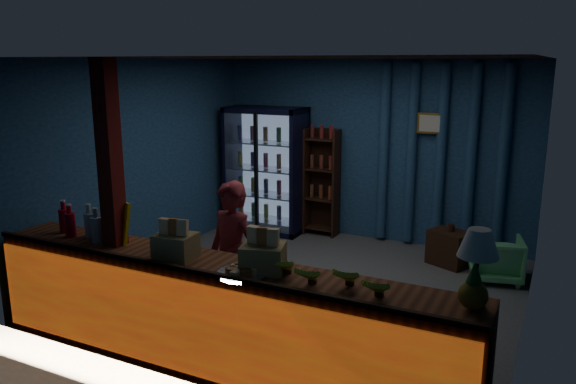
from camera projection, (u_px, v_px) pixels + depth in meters
name	position (u px, v px, depth m)	size (l,w,h in m)	color
ground	(308.00, 289.00, 6.48)	(4.60, 4.60, 0.00)	#515154
room_walls	(309.00, 155.00, 6.13)	(4.60, 4.60, 4.60)	navy
counter	(214.00, 316.00, 4.71)	(4.40, 0.57, 0.99)	brown
support_post	(113.00, 207.00, 4.99)	(0.16, 0.16, 2.60)	maroon
beverage_cooler	(268.00, 170.00, 8.62)	(1.20, 0.62, 1.90)	black
bottle_shelf	(323.00, 183.00, 8.40)	(0.50, 0.28, 1.60)	#321810
curtain_folds	(441.00, 157.00, 7.62)	(1.74, 0.14, 2.50)	navy
framed_picture	(431.00, 123.00, 7.55)	(0.36, 0.04, 0.28)	gold
shopkeeper	(232.00, 260.00, 5.26)	(0.55, 0.36, 1.50)	maroon
green_chair	(496.00, 259.00, 6.70)	(0.57, 0.59, 0.54)	#5EBD72
side_table	(450.00, 248.00, 7.20)	(0.60, 0.53, 0.54)	#321810
yellow_sign	(115.00, 220.00, 5.16)	(0.48, 0.26, 0.38)	yellow
soda_bottles	(80.00, 224.00, 5.26)	(0.59, 0.18, 0.32)	#B60C1B
snack_box_left	(176.00, 244.00, 4.69)	(0.35, 0.30, 0.34)	#A1884D
snack_box_centre	(263.00, 256.00, 4.40)	(0.40, 0.36, 0.35)	#A1884D
pastry_tray	(243.00, 272.00, 4.35)	(0.41, 0.41, 0.07)	silver
banana_bunches	(329.00, 275.00, 4.12)	(1.00, 0.29, 0.16)	yellow
table_lamp	(479.00, 246.00, 3.71)	(0.28, 0.28, 0.54)	black
pineapple	(473.00, 291.00, 3.69)	(0.20, 0.20, 0.34)	olive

